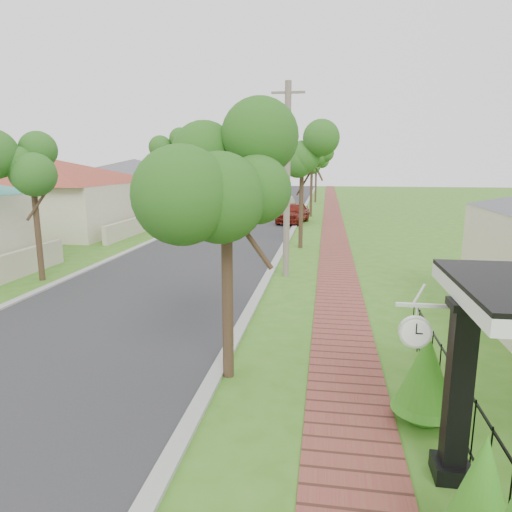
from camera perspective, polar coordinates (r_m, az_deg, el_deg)
The scene contains 16 objects.
ground at distance 8.51m, azimuth -12.02°, elevation -18.45°, with size 160.00×160.00×0.00m, color #386F1A.
road at distance 27.79m, azimuth -3.26°, elevation 2.79°, with size 7.00×120.00×0.02m, color #28282B.
kerb_right at distance 27.27m, azimuth 4.27°, elevation 2.60°, with size 0.30×120.00×0.10m, color #9E9E99.
kerb_left at distance 28.77m, azimuth -10.40°, elevation 2.92°, with size 0.30×120.00×0.10m, color #9E9E99.
sidewalk at distance 27.19m, azimuth 9.75°, elevation 2.44°, with size 1.50×120.00×0.03m, color brown.
porch_post at distance 6.86m, azimuth 23.85°, elevation -16.36°, with size 0.48×0.48×2.52m.
picket_fence at distance 8.07m, azimuth 24.14°, elevation -16.71°, with size 0.03×8.02×1.00m.
street_trees at distance 34.17m, azimuth -0.69°, elevation 12.07°, with size 10.70×37.65×5.89m.
hedge_row at distance 6.40m, azimuth 24.36°, elevation -21.41°, with size 0.92×4.65×2.10m.
far_house_red at distance 32.24m, azimuth -24.78°, elevation 7.15°, with size 15.56×15.56×4.60m.
far_house_grey at distance 44.58m, azimuth -14.80°, elevation 8.75°, with size 15.56×15.56×4.60m.
parked_car_red at distance 32.78m, azimuth 4.66°, elevation 5.40°, with size 1.73×4.30×1.47m, color maroon.
parked_car_white at distance 39.28m, azimuth 3.31°, elevation 6.37°, with size 1.47×4.23×1.39m, color silver.
near_tree at distance 8.56m, azimuth -3.77°, elevation 9.55°, with size 1.92×1.92×4.94m.
utility_pole at distance 16.93m, azimuth 3.90°, elevation 9.38°, with size 1.20×0.24×7.06m.
station_clock at distance 6.77m, azimuth 19.35°, elevation -8.70°, with size 0.75×0.13×0.64m.
Camera 1 is at (2.77, -6.85, 4.22)m, focal length 32.00 mm.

